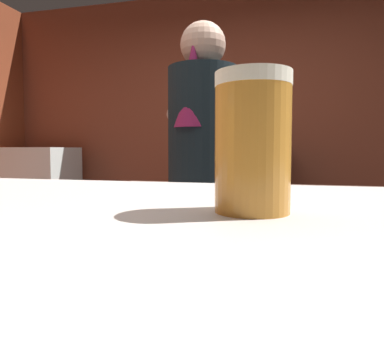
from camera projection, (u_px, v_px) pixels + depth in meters
wall_back at (241, 127)px, 3.55m from camera, size 5.20×0.10×2.70m
prep_counter at (274, 261)px, 2.09m from camera, size 2.10×0.60×0.88m
back_shelf at (240, 207)px, 3.32m from camera, size 0.89×0.36×1.14m
mini_fridge at (42, 202)px, 3.64m from camera, size 0.63×0.58×1.14m
bartender at (202, 173)px, 1.70m from camera, size 0.49×0.55×1.73m
mixing_bowl at (198, 182)px, 2.20m from camera, size 0.21×0.21×0.06m
chefs_knife at (263, 189)px, 2.03m from camera, size 0.24×0.09×0.01m
pint_glass_near at (253, 143)px, 0.33m from camera, size 0.07×0.07×0.13m
bottle_hot_sauce at (260, 139)px, 3.18m from camera, size 0.07×0.07×0.18m
bottle_olive_oil at (224, 137)px, 3.37m from camera, size 0.06×0.06×0.26m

